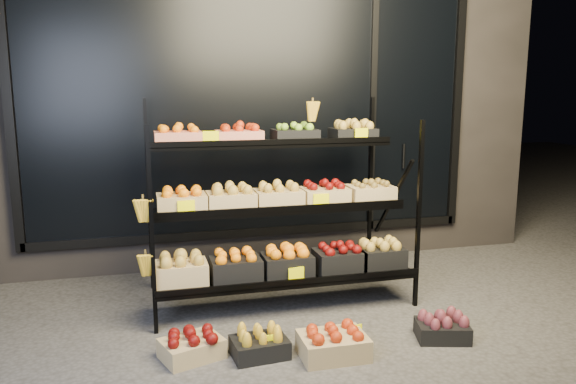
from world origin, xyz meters
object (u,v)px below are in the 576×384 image
object	(u,v)px
display_rack	(278,207)
floor_crate_midright	(333,342)
floor_crate_left	(192,345)
floor_crate_midleft	(260,344)

from	to	relation	value
display_rack	floor_crate_midright	world-z (taller)	display_rack
floor_crate_left	floor_crate_midleft	xyz separation A→B (m)	(0.43, -0.09, -0.00)
display_rack	floor_crate_midleft	bearing A→B (deg)	-110.80
floor_crate_midleft	floor_crate_midright	xyz separation A→B (m)	(0.47, -0.13, 0.01)
floor_crate_midleft	floor_crate_midright	bearing A→B (deg)	-20.50
floor_crate_left	floor_crate_midright	xyz separation A→B (m)	(0.90, -0.22, 0.01)
floor_crate_left	display_rack	bearing A→B (deg)	28.13
display_rack	floor_crate_midleft	xyz separation A→B (m)	(-0.36, -0.96, -0.70)
floor_crate_midright	floor_crate_left	bearing A→B (deg)	167.02
floor_crate_midleft	floor_crate_midright	size ratio (longest dim) A/B	0.87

